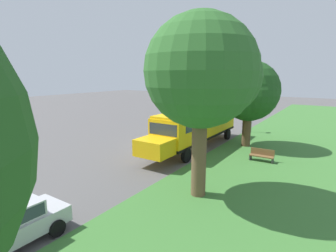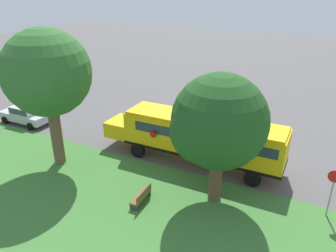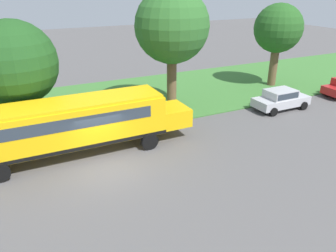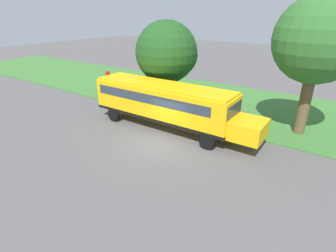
% 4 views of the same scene
% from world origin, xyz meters
% --- Properties ---
extents(ground_plane, '(120.00, 120.00, 0.00)m').
position_xyz_m(ground_plane, '(0.00, 0.00, 0.00)').
color(ground_plane, '#565454').
extents(grass_verge, '(12.00, 80.00, 0.08)m').
position_xyz_m(grass_verge, '(-10.00, 0.00, 0.04)').
color(grass_verge, '#3D7533').
rests_on(grass_verge, ground).
extents(school_bus, '(2.85, 12.42, 3.16)m').
position_xyz_m(school_bus, '(-2.31, -1.05, 1.92)').
color(school_bus, yellow).
rests_on(school_bus, ground).
extents(car_silver_nearest, '(2.02, 4.40, 1.56)m').
position_xyz_m(car_silver_nearest, '(-2.80, 14.43, 0.88)').
color(car_silver_nearest, '#B7B7BC').
rests_on(car_silver_nearest, ground).
extents(oak_tree_beside_bus, '(4.95, 4.95, 7.18)m').
position_xyz_m(oak_tree_beside_bus, '(-5.98, -3.31, 4.61)').
color(oak_tree_beside_bus, brown).
rests_on(oak_tree_beside_bus, ground).
extents(oak_tree_roadside_mid, '(5.31, 5.31, 8.83)m').
position_xyz_m(oak_tree_roadside_mid, '(-6.82, 6.91, 6.06)').
color(oak_tree_roadside_mid, brown).
rests_on(oak_tree_roadside_mid, ground).
extents(stop_sign, '(0.08, 0.68, 2.74)m').
position_xyz_m(stop_sign, '(-4.60, -9.10, 1.74)').
color(stop_sign, gray).
rests_on(stop_sign, ground).
extents(park_bench, '(1.62, 0.55, 0.92)m').
position_xyz_m(park_bench, '(-7.96, -0.05, 0.47)').
color(park_bench, brown).
rests_on(park_bench, ground).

